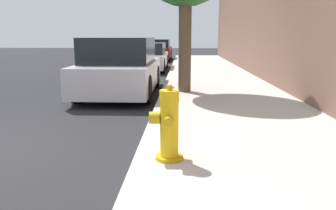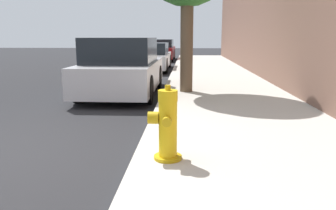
{
  "view_description": "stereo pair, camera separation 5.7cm",
  "coord_description": "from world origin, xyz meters",
  "px_view_note": "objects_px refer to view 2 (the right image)",
  "views": [
    {
      "loc": [
        2.18,
        -3.73,
        1.45
      ],
      "look_at": [
        1.97,
        0.81,
        0.5
      ],
      "focal_mm": 35.0,
      "sensor_mm": 36.0,
      "label": 1
    },
    {
      "loc": [
        2.24,
        -3.73,
        1.45
      ],
      "look_at": [
        1.97,
        0.81,
        0.5
      ],
      "focal_mm": 35.0,
      "sensor_mm": 36.0,
      "label": 2
    }
  ],
  "objects_px": {
    "parked_car_near": "(123,68)",
    "parked_car_far": "(159,50)",
    "parked_car_mid": "(150,57)",
    "fire_hydrant": "(167,126)"
  },
  "relations": [
    {
      "from": "parked_car_near",
      "to": "parked_car_far",
      "type": "height_order",
      "value": "parked_car_near"
    },
    {
      "from": "parked_car_near",
      "to": "parked_car_mid",
      "type": "bearing_deg",
      "value": 90.33
    },
    {
      "from": "parked_car_near",
      "to": "parked_car_mid",
      "type": "xyz_separation_m",
      "value": [
        -0.04,
        6.26,
        -0.1
      ]
    },
    {
      "from": "fire_hydrant",
      "to": "parked_car_far",
      "type": "xyz_separation_m",
      "value": [
        -1.55,
        17.38,
        0.11
      ]
    },
    {
      "from": "fire_hydrant",
      "to": "parked_car_mid",
      "type": "bearing_deg",
      "value": 97.45
    },
    {
      "from": "parked_car_mid",
      "to": "parked_car_near",
      "type": "bearing_deg",
      "value": -89.67
    },
    {
      "from": "parked_car_mid",
      "to": "fire_hydrant",
      "type": "bearing_deg",
      "value": -82.55
    },
    {
      "from": "fire_hydrant",
      "to": "parked_car_near",
      "type": "relative_size",
      "value": 0.21
    },
    {
      "from": "fire_hydrant",
      "to": "parked_car_mid",
      "type": "relative_size",
      "value": 0.19
    },
    {
      "from": "parked_car_mid",
      "to": "parked_car_far",
      "type": "distance_m",
      "value": 6.27
    }
  ]
}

